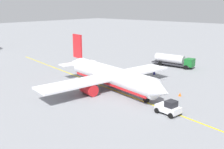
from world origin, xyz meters
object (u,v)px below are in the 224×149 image
airplane (110,76)px  fuel_tanker (173,60)px  safety_cone_nose (180,94)px  pushback_tug (169,108)px  refueling_worker (154,71)px

airplane → fuel_tanker: (-0.71, 25.64, -0.87)m
safety_cone_nose → pushback_tug: bearing=-72.9°
refueling_worker → pushback_tug: bearing=-52.1°
airplane → refueling_worker: size_ratio=17.18×
fuel_tanker → safety_cone_nose: (12.82, -20.52, -1.43)m
fuel_tanker → pushback_tug: size_ratio=2.97×
safety_cone_nose → airplane: bearing=-157.1°
fuel_tanker → airplane: bearing=-88.4°
fuel_tanker → refueling_worker: (0.95, -10.51, -0.91)m
airplane → pushback_tug: bearing=-13.4°
airplane → pushback_tug: (14.77, -3.52, -1.60)m
safety_cone_nose → fuel_tanker: bearing=122.0°
fuel_tanker → pushback_tug: fuel_tanker is taller
pushback_tug → refueling_worker: 23.64m
pushback_tug → safety_cone_nose: size_ratio=6.23×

